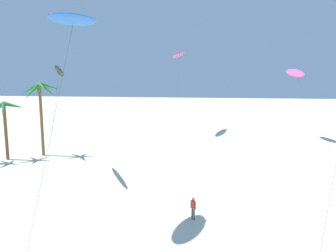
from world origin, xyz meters
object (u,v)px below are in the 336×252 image
Objects in this scene: flying_kite_7 at (179,54)px; flying_kite_2 at (295,73)px; person_near_left at (193,207)px; palm_tree_1 at (40,95)px; palm_tree_2 at (4,112)px; flying_kite_4 at (74,20)px; flying_kite_1 at (59,71)px.

flying_kite_2 is at bearing -13.87° from flying_kite_7.
flying_kite_2 is 7.00× the size of person_near_left.
palm_tree_1 is 4.58m from palm_tree_2.
person_near_left is at bearing 9.58° from flying_kite_4.
flying_kite_2 reaches higher than person_near_left.
flying_kite_7 is (3.17, 37.86, -0.04)m from flying_kite_4.
flying_kite_1 is 0.99× the size of flying_kite_2.
flying_kite_2 is 36.17m from person_near_left.
palm_tree_1 is at bearing 129.27° from flying_kite_1.
person_near_left is (13.75, -8.93, -9.64)m from flying_kite_1.
person_near_left is (-13.94, -31.98, -9.56)m from flying_kite_2.
palm_tree_1 is 0.63× the size of flying_kite_7.
flying_kite_1 is 12.28m from flying_kite_4.
flying_kite_7 is at bearing 52.42° from palm_tree_1.
flying_kite_2 is (37.30, 17.88, 4.62)m from palm_tree_2.
palm_tree_1 is at bearing -127.58° from flying_kite_7.
flying_kite_4 is (-21.71, -33.29, 3.27)m from flying_kite_2.
flying_kite_1 is at bearing 120.31° from flying_kite_4.
flying_kite_1 is (9.60, -5.17, 4.69)m from palm_tree_2.
palm_tree_1 is 26.84m from person_near_left.
flying_kite_4 is at bearing -123.11° from flying_kite_2.
flying_kite_4 is (5.99, -10.24, 3.19)m from flying_kite_1.
palm_tree_2 is 0.48× the size of flying_kite_7.
person_near_left is at bearing -32.99° from flying_kite_1.
flying_kite_1 is 29.27m from flying_kite_7.
person_near_left is (7.77, 1.31, -12.83)m from flying_kite_4.
palm_tree_1 reaches higher than palm_tree_2.
flying_kite_7 is at bearing 97.17° from person_near_left.
flying_kite_7 reaches higher than flying_kite_4.
palm_tree_1 is at bearing 36.20° from palm_tree_2.
flying_kite_7 is (18.75, 22.46, 7.85)m from palm_tree_2.
flying_kite_1 is 36.03m from flying_kite_2.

